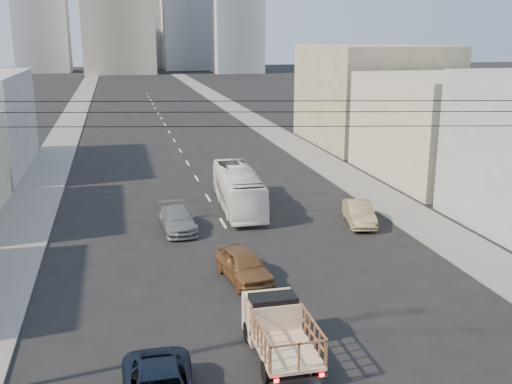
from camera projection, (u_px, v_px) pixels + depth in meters
name	position (u px, v px, depth m)	size (l,w,h in m)	color
sidewalk_left	(72.00, 119.00, 80.69)	(3.50, 180.00, 0.12)	slate
sidewalk_right	(243.00, 114.00, 85.85)	(3.50, 180.00, 0.12)	slate
lane_dashes	(172.00, 136.00, 67.28)	(0.15, 104.00, 0.01)	silver
flatbed_pickup	(279.00, 327.00, 21.06)	(1.95, 4.41, 1.90)	beige
city_bus	(238.00, 189.00, 38.99)	(2.22, 9.50, 2.65)	white
sedan_brown	(244.00, 265.00, 27.69)	(1.72, 4.27, 1.45)	brown
sedan_tan	(359.00, 213.00, 35.88)	(1.44, 4.12, 1.36)	#928155
sedan_grey	(178.00, 219.00, 34.78)	(1.83, 4.51, 1.31)	slate
overhead_wires	(336.00, 113.00, 16.50)	(23.01, 5.02, 0.72)	black
bldg_right_mid	(449.00, 127.00, 47.00)	(11.00, 14.00, 8.00)	#B2A790
bldg_right_far	(372.00, 95.00, 61.92)	(12.00, 16.00, 10.00)	gray
midrise_ne	(187.00, 5.00, 190.42)	(16.00, 16.00, 40.00)	#94979C
midrise_nw	(41.00, 14.00, 176.80)	(15.00, 15.00, 34.00)	#94979C
midrise_back	(146.00, 1.00, 201.39)	(18.00, 18.00, 44.00)	gray
midrise_east	(236.00, 24.00, 175.75)	(14.00, 14.00, 28.00)	#94979C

